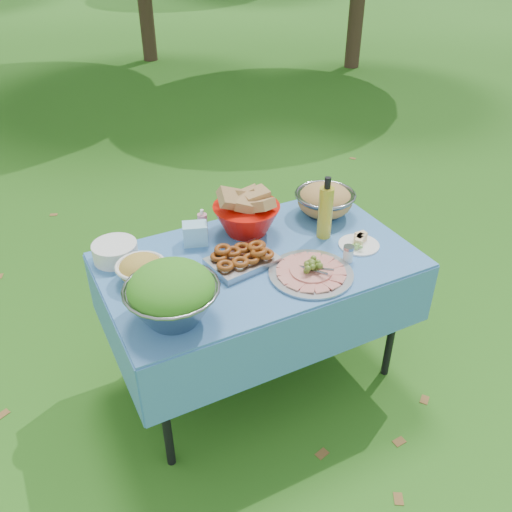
{
  "coord_description": "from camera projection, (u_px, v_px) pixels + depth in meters",
  "views": [
    {
      "loc": [
        -0.98,
        -1.89,
        2.2
      ],
      "look_at": [
        -0.01,
        0.0,
        0.78
      ],
      "focal_mm": 38.0,
      "sensor_mm": 36.0,
      "label": 1
    }
  ],
  "objects": [
    {
      "name": "pasta_bowl_steel",
      "position": [
        325.0,
        200.0,
        2.88
      ],
      "size": [
        0.35,
        0.35,
        0.17
      ],
      "primitive_type": null,
      "rotation": [
        0.0,
        0.0,
        -0.09
      ],
      "color": "gray",
      "rests_on": "picnic_table"
    },
    {
      "name": "plate_stack",
      "position": [
        115.0,
        252.0,
        2.54
      ],
      "size": [
        0.23,
        0.23,
        0.09
      ],
      "primitive_type": "cylinder",
      "rotation": [
        0.0,
        0.0,
        -0.08
      ],
      "color": "white",
      "rests_on": "picnic_table"
    },
    {
      "name": "oil_bottle",
      "position": [
        326.0,
        208.0,
        2.65
      ],
      "size": [
        0.08,
        0.08,
        0.33
      ],
      "primitive_type": "cylinder",
      "rotation": [
        0.0,
        0.0,
        -0.17
      ],
      "color": "gold",
      "rests_on": "picnic_table"
    },
    {
      "name": "cheese_plate",
      "position": [
        359.0,
        241.0,
        2.65
      ],
      "size": [
        0.23,
        0.23,
        0.05
      ],
      "primitive_type": "cylinder",
      "rotation": [
        0.0,
        0.0,
        -0.15
      ],
      "color": "white",
      "rests_on": "picnic_table"
    },
    {
      "name": "salad_bowl",
      "position": [
        172.0,
        294.0,
        2.14
      ],
      "size": [
        0.43,
        0.43,
        0.25
      ],
      "primitive_type": null,
      "rotation": [
        0.0,
        0.0,
        0.14
      ],
      "color": "gray",
      "rests_on": "picnic_table"
    },
    {
      "name": "wipes_box",
      "position": [
        195.0,
        234.0,
        2.65
      ],
      "size": [
        0.14,
        0.12,
        0.11
      ],
      "primitive_type": "cube",
      "rotation": [
        0.0,
        0.0,
        -0.33
      ],
      "color": "#9CE0FA",
      "rests_on": "picnic_table"
    },
    {
      "name": "shaker",
      "position": [
        348.0,
        254.0,
        2.53
      ],
      "size": [
        0.07,
        0.07,
        0.08
      ],
      "primitive_type": "cylinder",
      "rotation": [
        0.0,
        0.0,
        -0.43
      ],
      "color": "white",
      "rests_on": "picnic_table"
    },
    {
      "name": "ground",
      "position": [
        258.0,
        372.0,
        2.99
      ],
      "size": [
        80.0,
        80.0,
        0.0
      ],
      "primitive_type": "plane",
      "color": "#17380A",
      "rests_on": "ground"
    },
    {
      "name": "pasta_bowl_white",
      "position": [
        141.0,
        269.0,
        2.39
      ],
      "size": [
        0.29,
        0.29,
        0.12
      ],
      "primitive_type": null,
      "rotation": [
        0.0,
        0.0,
        -0.43
      ],
      "color": "white",
      "rests_on": "picnic_table"
    },
    {
      "name": "bread_bowl",
      "position": [
        246.0,
        212.0,
        2.72
      ],
      "size": [
        0.41,
        0.41,
        0.23
      ],
      "primitive_type": null,
      "rotation": [
        0.0,
        0.0,
        -0.26
      ],
      "color": "red",
      "rests_on": "picnic_table"
    },
    {
      "name": "picnic_table",
      "position": [
        258.0,
        320.0,
        2.78
      ],
      "size": [
        1.46,
        0.86,
        0.76
      ],
      "primitive_type": "cube",
      "color": "#73BDDE",
      "rests_on": "ground"
    },
    {
      "name": "charcuterie_platter",
      "position": [
        311.0,
        267.0,
        2.43
      ],
      "size": [
        0.43,
        0.43,
        0.09
      ],
      "primitive_type": "cylinder",
      "rotation": [
        0.0,
        0.0,
        -0.11
      ],
      "color": "#A2A6AA",
      "rests_on": "picnic_table"
    },
    {
      "name": "fried_tray",
      "position": [
        242.0,
        258.0,
        2.51
      ],
      "size": [
        0.33,
        0.26,
        0.07
      ],
      "primitive_type": "cube",
      "rotation": [
        0.0,
        0.0,
        0.16
      ],
      "color": "#A7A8AC",
      "rests_on": "picnic_table"
    },
    {
      "name": "sanitizer_bottle",
      "position": [
        202.0,
        222.0,
        2.72
      ],
      "size": [
        0.06,
        0.06,
        0.14
      ],
      "primitive_type": "cylinder",
      "rotation": [
        0.0,
        0.0,
        0.16
      ],
      "color": "pink",
      "rests_on": "picnic_table"
    }
  ]
}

